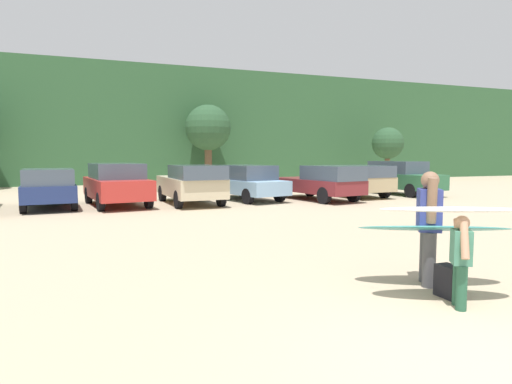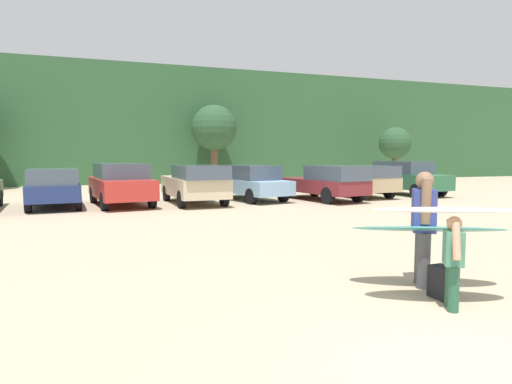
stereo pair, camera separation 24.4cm
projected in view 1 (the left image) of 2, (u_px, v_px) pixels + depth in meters
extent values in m
plane|color=tan|center=(508.00, 374.00, 3.98)|extent=(120.00, 120.00, 0.00)
cube|color=#2D5633|center=(133.00, 129.00, 35.46)|extent=(108.00, 12.00, 8.25)
cylinder|color=brown|center=(208.00, 166.00, 30.15)|extent=(0.51, 0.51, 2.54)
sphere|color=#284C2D|center=(208.00, 128.00, 29.93)|extent=(3.12, 3.12, 3.12)
cylinder|color=brown|center=(387.00, 169.00, 32.95)|extent=(0.39, 0.39, 1.88)
sphere|color=#284C2D|center=(388.00, 143.00, 32.79)|extent=(2.36, 2.36, 2.36)
cube|color=navy|center=(49.00, 191.00, 16.41)|extent=(2.08, 4.05, 0.59)
cube|color=#3F4C5B|center=(48.00, 177.00, 15.68)|extent=(1.81, 2.33, 0.56)
cylinder|color=black|center=(27.00, 197.00, 17.26)|extent=(0.27, 0.70, 0.68)
cylinder|color=black|center=(71.00, 195.00, 17.94)|extent=(0.27, 0.70, 0.68)
cylinder|color=black|center=(23.00, 204.00, 14.92)|extent=(0.27, 0.70, 0.68)
cylinder|color=black|center=(74.00, 201.00, 15.61)|extent=(0.27, 0.70, 0.68)
cube|color=#B72D28|center=(117.00, 188.00, 17.16)|extent=(2.48, 4.65, 0.74)
cube|color=#3F4C5B|center=(116.00, 171.00, 17.08)|extent=(2.08, 2.75, 0.59)
cylinder|color=black|center=(88.00, 195.00, 18.06)|extent=(0.31, 0.70, 0.67)
cylinder|color=black|center=(131.00, 193.00, 18.88)|extent=(0.31, 0.70, 0.67)
cylinder|color=black|center=(101.00, 202.00, 15.50)|extent=(0.31, 0.70, 0.67)
cylinder|color=black|center=(149.00, 199.00, 16.32)|extent=(0.31, 0.70, 0.67)
cube|color=beige|center=(190.00, 186.00, 17.90)|extent=(2.06, 4.49, 0.74)
cube|color=#3F4C5B|center=(197.00, 172.00, 16.88)|extent=(1.83, 2.63, 0.52)
cylinder|color=black|center=(162.00, 193.00, 18.92)|extent=(0.25, 0.69, 0.68)
cylinder|color=black|center=(200.00, 192.00, 19.60)|extent=(0.25, 0.69, 0.68)
cylinder|color=black|center=(178.00, 200.00, 16.27)|extent=(0.25, 0.69, 0.68)
cylinder|color=black|center=(221.00, 198.00, 16.94)|extent=(0.25, 0.69, 0.68)
cube|color=#84ADD1|center=(245.00, 186.00, 19.39)|extent=(2.74, 4.77, 0.60)
cube|color=#3F4C5B|center=(247.00, 172.00, 19.20)|extent=(2.16, 2.81, 0.63)
cylinder|color=black|center=(213.00, 191.00, 20.19)|extent=(0.36, 0.68, 0.64)
cylinder|color=black|center=(243.00, 190.00, 21.08)|extent=(0.36, 0.68, 0.64)
cylinder|color=black|center=(248.00, 196.00, 17.74)|extent=(0.36, 0.68, 0.64)
cylinder|color=black|center=(280.00, 194.00, 18.63)|extent=(0.36, 0.68, 0.64)
cube|color=maroon|center=(317.00, 186.00, 19.47)|extent=(2.54, 4.78, 0.59)
cube|color=#3F4C5B|center=(333.00, 173.00, 18.50)|extent=(2.04, 2.72, 0.61)
cylinder|color=black|center=(283.00, 190.00, 20.36)|extent=(0.34, 0.72, 0.69)
cylinder|color=black|center=(310.00, 189.00, 21.18)|extent=(0.34, 0.72, 0.69)
cylinder|color=black|center=(324.00, 196.00, 17.80)|extent=(0.34, 0.72, 0.69)
cylinder|color=black|center=(354.00, 194.00, 18.62)|extent=(0.34, 0.72, 0.69)
cube|color=tan|center=(350.00, 182.00, 21.26)|extent=(2.08, 4.64, 0.64)
cube|color=#3F4C5B|center=(363.00, 171.00, 20.31)|extent=(1.84, 2.70, 0.52)
cylinder|color=black|center=(319.00, 187.00, 22.32)|extent=(0.25, 0.71, 0.70)
cylinder|color=black|center=(346.00, 186.00, 23.00)|extent=(0.25, 0.71, 0.70)
cylinder|color=black|center=(354.00, 192.00, 19.58)|extent=(0.25, 0.71, 0.70)
cylinder|color=black|center=(384.00, 191.00, 20.25)|extent=(0.25, 0.71, 0.70)
cube|color=#2D6642|center=(400.00, 181.00, 22.12)|extent=(2.16, 4.71, 0.73)
cube|color=#3F4C5B|center=(397.00, 167.00, 22.24)|extent=(1.84, 2.81, 0.62)
cylinder|color=black|center=(368.00, 187.00, 23.15)|extent=(0.28, 0.68, 0.66)
cylinder|color=black|center=(390.00, 186.00, 23.84)|extent=(0.28, 0.68, 0.66)
cylinder|color=black|center=(411.00, 191.00, 20.47)|extent=(0.28, 0.68, 0.66)
cylinder|color=black|center=(435.00, 189.00, 21.16)|extent=(0.28, 0.68, 0.66)
cylinder|color=#4C4C51|center=(429.00, 260.00, 6.58)|extent=(0.20, 0.20, 0.83)
cylinder|color=#4C4C51|center=(426.00, 255.00, 6.87)|extent=(0.20, 0.20, 0.83)
cube|color=#333D8C|center=(429.00, 210.00, 6.66)|extent=(0.50, 0.53, 0.64)
sphere|color=#8C664C|center=(430.00, 180.00, 6.62)|extent=(0.27, 0.27, 0.27)
cylinder|color=#8C664C|center=(432.00, 201.00, 6.42)|extent=(0.24, 0.26, 0.69)
cylinder|color=#8C664C|center=(427.00, 198.00, 6.87)|extent=(0.30, 0.35, 0.69)
cylinder|color=#26593F|center=(462.00, 288.00, 5.59)|extent=(0.14, 0.14, 0.58)
cylinder|color=#26593F|center=(458.00, 283.00, 5.79)|extent=(0.14, 0.14, 0.58)
cube|color=#3F7F66|center=(461.00, 247.00, 5.65)|extent=(0.35, 0.37, 0.45)
sphere|color=tan|center=(462.00, 223.00, 5.62)|extent=(0.19, 0.19, 0.19)
cylinder|color=tan|center=(465.00, 240.00, 5.48)|extent=(0.23, 0.27, 0.47)
cylinder|color=tan|center=(459.00, 236.00, 5.80)|extent=(0.26, 0.32, 0.46)
ellipsoid|color=teal|center=(434.00, 228.00, 6.58)|extent=(2.32, 1.52, 0.21)
ellipsoid|color=white|center=(454.00, 209.00, 5.72)|extent=(1.99, 1.26, 0.10)
cube|color=black|center=(449.00, 281.00, 6.12)|extent=(0.24, 0.34, 0.45)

